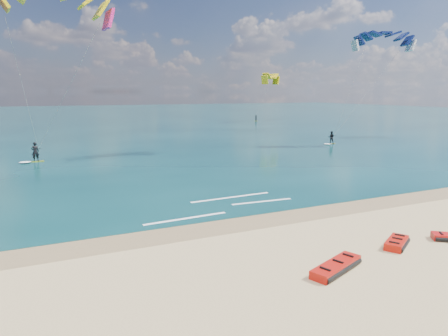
# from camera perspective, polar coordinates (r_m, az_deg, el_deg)

# --- Properties ---
(ground) EXTENTS (320.00, 320.00, 0.00)m
(ground) POSITION_cam_1_polar(r_m,az_deg,el_deg) (56.93, -14.70, 3.31)
(ground) COLOR tan
(ground) RESTS_ON ground
(wet_sand_strip) EXTENTS (320.00, 2.40, 0.01)m
(wet_sand_strip) POSITION_cam_1_polar(r_m,az_deg,el_deg) (22.13, 2.37, -7.94)
(wet_sand_strip) COLOR brown
(wet_sand_strip) RESTS_ON ground
(sea) EXTENTS (320.00, 200.00, 0.04)m
(sea) POSITION_cam_1_polar(r_m,az_deg,el_deg) (120.26, -20.05, 6.82)
(sea) COLOR #082D30
(sea) RESTS_ON ground
(packed_kite_left) EXTENTS (3.23, 2.13, 0.41)m
(packed_kite_left) POSITION_cam_1_polar(r_m,az_deg,el_deg) (17.28, 15.69, -13.96)
(packed_kite_left) COLOR red
(packed_kite_left) RESTS_ON ground
(packed_kite_right) EXTENTS (2.29, 1.97, 0.40)m
(packed_kite_right) POSITION_cam_1_polar(r_m,az_deg,el_deg) (20.71, 23.40, -10.23)
(packed_kite_right) COLOR red
(packed_kite_right) RESTS_ON ground
(kitesurfer_main) EXTENTS (10.86, 9.20, 17.23)m
(kitesurfer_main) POSITION_cam_1_polar(r_m,az_deg,el_deg) (40.94, -24.38, 12.36)
(kitesurfer_main) COLOR #B7E01A
(kitesurfer_main) RESTS_ON sea
(kitesurfer_far) EXTENTS (11.57, 6.38, 16.11)m
(kitesurfer_far) POSITION_cam_1_polar(r_m,az_deg,el_deg) (56.91, 18.70, 11.58)
(kitesurfer_far) COLOR gold
(kitesurfer_far) RESTS_ON sea
(shoreline_foam) EXTENTS (10.34, 3.58, 0.01)m
(shoreline_foam) POSITION_cam_1_polar(r_m,az_deg,el_deg) (25.53, 0.39, -5.26)
(shoreline_foam) COLOR white
(shoreline_foam) RESTS_ON ground
(distant_kites) EXTENTS (91.35, 33.32, 13.38)m
(distant_kites) POSITION_cam_1_polar(r_m,az_deg,el_deg) (93.88, -28.67, 8.81)
(distant_kites) COLOR gold
(distant_kites) RESTS_ON ground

